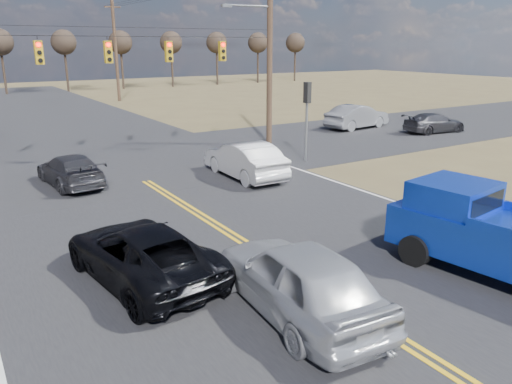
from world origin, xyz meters
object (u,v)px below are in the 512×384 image
silver_suv (299,278)px  dgrey_car_queue (70,170)px  cross_car_east_near (357,117)px  cross_car_east_far (434,123)px  white_car_queue (245,160)px  pickup_truck (501,237)px  black_suv (142,253)px

silver_suv → dgrey_car_queue: 13.45m
cross_car_east_near → silver_suv: bearing=126.8°
silver_suv → cross_car_east_far: size_ratio=1.11×
dgrey_car_queue → cross_car_east_near: 20.77m
white_car_queue → cross_car_east_near: cross_car_east_near is taller
pickup_truck → cross_car_east_near: 23.19m
white_car_queue → cross_car_east_far: 16.98m
silver_suv → cross_car_east_near: size_ratio=0.98×
black_suv → white_car_queue: 10.24m
black_suv → white_car_queue: white_car_queue is taller
cross_car_east_near → cross_car_east_far: cross_car_east_near is taller
silver_suv → cross_car_east_far: 25.73m
white_car_queue → dgrey_car_queue: white_car_queue is taller
silver_suv → dgrey_car_queue: bearing=-77.9°
pickup_truck → white_car_queue: bearing=83.3°
pickup_truck → black_suv: 8.90m
black_suv → cross_car_east_near: size_ratio=1.02×
silver_suv → cross_car_east_far: silver_suv is taller
cross_car_east_near → white_car_queue: bearing=111.2°
pickup_truck → white_car_queue: pickup_truck is taller
pickup_truck → cross_car_east_near: size_ratio=1.22×
pickup_truck → cross_car_east_near: (13.19, 19.07, -0.24)m
dgrey_car_queue → cross_car_east_far: dgrey_car_queue is taller
black_suv → pickup_truck: bearing=141.6°
silver_suv → white_car_queue: (5.03, 10.58, -0.04)m
cross_car_east_near → cross_car_east_far: size_ratio=1.13×
dgrey_car_queue → cross_car_east_near: size_ratio=0.89×
silver_suv → white_car_queue: silver_suv is taller
pickup_truck → dgrey_car_queue: pickup_truck is taller
cross_car_east_far → dgrey_car_queue: bearing=98.2°
dgrey_car_queue → cross_car_east_far: 23.44m
black_suv → dgrey_car_queue: (0.52, 9.95, -0.06)m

